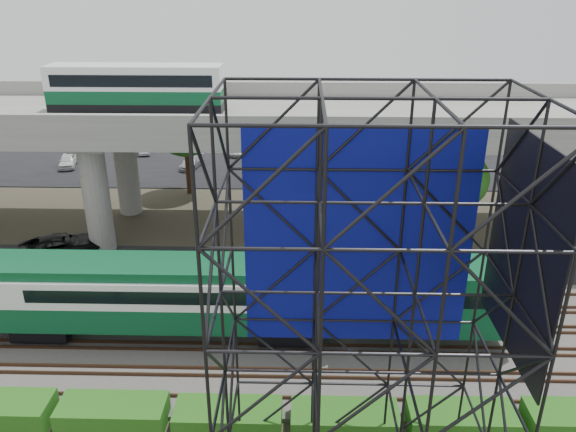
{
  "coord_description": "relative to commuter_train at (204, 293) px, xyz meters",
  "views": [
    {
      "loc": [
        4.05,
        -22.98,
        18.01
      ],
      "look_at": [
        3.31,
        6.0,
        5.56
      ],
      "focal_mm": 35.0,
      "sensor_mm": 36.0,
      "label": 1
    }
  ],
  "objects": [
    {
      "name": "commuter_train",
      "position": [
        0.0,
        0.0,
        0.0
      ],
      "size": [
        29.3,
        3.06,
        4.3
      ],
      "color": "black",
      "rests_on": "rail_tracks"
    },
    {
      "name": "harbor_water",
      "position": [
        0.96,
        54.0,
        -2.87
      ],
      "size": [
        140.0,
        40.0,
        0.03
      ],
      "primitive_type": "cube",
      "color": "#456471",
      "rests_on": "ground"
    },
    {
      "name": "overpass",
      "position": [
        0.42,
        14.0,
        5.33
      ],
      "size": [
        80.0,
        12.0,
        12.4
      ],
      "color": "#9E9B93",
      "rests_on": "ground"
    },
    {
      "name": "rail_tracks",
      "position": [
        0.96,
        -0.0,
        -2.6
      ],
      "size": [
        90.0,
        9.52,
        0.16
      ],
      "color": "#472D1E",
      "rests_on": "ballast_bed"
    },
    {
      "name": "parked_cars",
      "position": [
        1.13,
        31.42,
        -2.22
      ],
      "size": [
        38.51,
        9.38,
        1.28
      ],
      "color": "silver",
      "rests_on": "parking_lot"
    },
    {
      "name": "parking_lot",
      "position": [
        0.96,
        32.0,
        -2.84
      ],
      "size": [
        90.0,
        18.0,
        0.08
      ],
      "primitive_type": "cube",
      "color": "black",
      "rests_on": "ground"
    },
    {
      "name": "service_road",
      "position": [
        0.96,
        8.5,
        -2.84
      ],
      "size": [
        90.0,
        5.0,
        0.08
      ],
      "primitive_type": "cube",
      "color": "black",
      "rests_on": "ground"
    },
    {
      "name": "trees",
      "position": [
        -3.7,
        14.17,
        2.69
      ],
      "size": [
        40.94,
        16.94,
        7.69
      ],
      "color": "#382314",
      "rests_on": "ground"
    },
    {
      "name": "hedge_strip",
      "position": [
        1.97,
        -6.3,
        -2.32
      ],
      "size": [
        34.6,
        1.8,
        1.2
      ],
      "color": "#1D5814",
      "rests_on": "ground"
    },
    {
      "name": "ground",
      "position": [
        0.96,
        -2.0,
        -2.88
      ],
      "size": [
        140.0,
        140.0,
        0.0
      ],
      "primitive_type": "plane",
      "color": "#474233",
      "rests_on": "ground"
    },
    {
      "name": "ballast_bed",
      "position": [
        0.96,
        0.0,
        -2.78
      ],
      "size": [
        90.0,
        12.0,
        0.2
      ],
      "primitive_type": "cube",
      "color": "slate",
      "rests_on": "ground"
    },
    {
      "name": "suv",
      "position": [
        -11.62,
        9.39,
        -2.05
      ],
      "size": [
        5.96,
        4.32,
        1.51
      ],
      "primitive_type": "imported",
      "rotation": [
        0.0,
        0.0,
        1.95
      ],
      "color": "black",
      "rests_on": "service_road"
    },
    {
      "name": "scaffold_tower",
      "position": [
        7.06,
        -9.98,
        4.59
      ],
      "size": [
        9.36,
        6.36,
        15.0
      ],
      "color": "black",
      "rests_on": "ground"
    }
  ]
}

